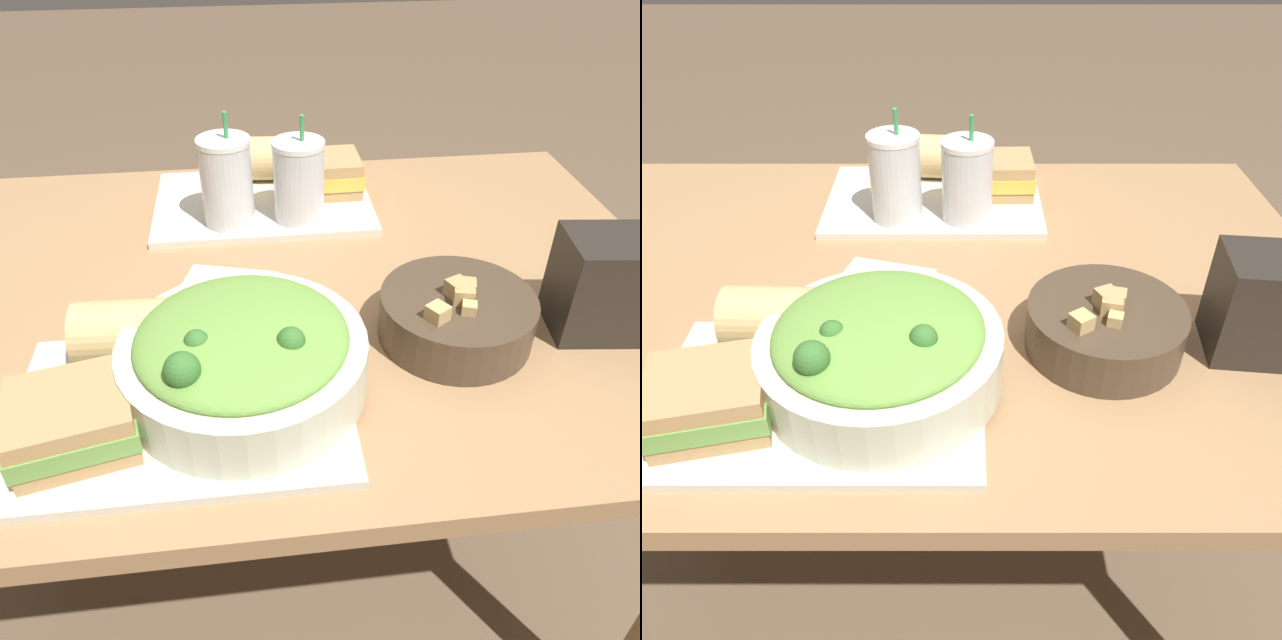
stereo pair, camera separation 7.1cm
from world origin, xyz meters
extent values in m
plane|color=brown|center=(0.00, 0.00, 0.00)|extent=(12.00, 12.00, 0.00)
cube|color=#A37A51|center=(0.00, 0.00, 0.74)|extent=(1.27, 0.85, 0.03)
cylinder|color=#A37A51|center=(0.58, 0.36, 0.36)|extent=(0.06, 0.06, 0.72)
cube|color=beige|center=(-0.08, -0.25, 0.76)|extent=(0.38, 0.26, 0.01)
cube|color=beige|center=(0.03, 0.25, 0.76)|extent=(0.38, 0.26, 0.01)
cylinder|color=beige|center=(-0.01, -0.22, 0.80)|extent=(0.28, 0.28, 0.07)
ellipsoid|color=#6B9E42|center=(-0.01, -0.22, 0.83)|extent=(0.24, 0.24, 0.05)
sphere|color=#38702D|center=(-0.06, -0.25, 0.85)|extent=(0.03, 0.03, 0.03)
sphere|color=#38702D|center=(0.04, -0.26, 0.85)|extent=(0.03, 0.03, 0.03)
sphere|color=#38702D|center=(-0.07, -0.30, 0.86)|extent=(0.04, 0.04, 0.04)
cube|color=beige|center=(-0.01, -0.29, 0.84)|extent=(0.05, 0.03, 0.01)
cube|color=beige|center=(0.05, -0.23, 0.84)|extent=(0.05, 0.04, 0.01)
cylinder|color=#473828|center=(0.26, -0.15, 0.78)|extent=(0.20, 0.20, 0.06)
cylinder|color=#4C2814|center=(0.26, -0.15, 0.81)|extent=(0.18, 0.18, 0.01)
cube|color=tan|center=(0.27, -0.14, 0.82)|extent=(0.03, 0.03, 0.02)
cube|color=tan|center=(0.26, -0.15, 0.82)|extent=(0.03, 0.03, 0.03)
cube|color=tan|center=(0.26, -0.16, 0.82)|extent=(0.03, 0.03, 0.03)
cube|color=tan|center=(0.26, -0.18, 0.82)|extent=(0.02, 0.02, 0.02)
cube|color=tan|center=(0.22, -0.19, 0.82)|extent=(0.03, 0.03, 0.02)
cube|color=tan|center=(0.26, -0.15, 0.82)|extent=(0.03, 0.03, 0.02)
cube|color=tan|center=(-0.19, -0.29, 0.77)|extent=(0.14, 0.13, 0.02)
cube|color=#6B9E47|center=(-0.19, -0.29, 0.79)|extent=(0.15, 0.14, 0.02)
cube|color=tan|center=(-0.19, -0.29, 0.82)|extent=(0.14, 0.13, 0.02)
cylinder|color=tan|center=(-0.12, -0.16, 0.80)|extent=(0.18, 0.09, 0.08)
cylinder|color=beige|center=(-0.04, -0.16, 0.80)|extent=(0.01, 0.07, 0.07)
cube|color=tan|center=(0.14, 0.27, 0.77)|extent=(0.13, 0.11, 0.02)
cube|color=#EFB742|center=(0.14, 0.27, 0.79)|extent=(0.13, 0.11, 0.02)
cube|color=tan|center=(0.14, 0.27, 0.82)|extent=(0.13, 0.11, 0.02)
cylinder|color=tan|center=(0.03, 0.34, 0.80)|extent=(0.17, 0.09, 0.08)
cylinder|color=beige|center=(0.11, 0.33, 0.80)|extent=(0.01, 0.07, 0.07)
cylinder|color=silver|center=(-0.03, 0.18, 0.83)|extent=(0.08, 0.08, 0.14)
cylinder|color=black|center=(-0.03, 0.18, 0.82)|extent=(0.07, 0.07, 0.11)
cylinder|color=white|center=(-0.03, 0.18, 0.90)|extent=(0.09, 0.09, 0.01)
cylinder|color=green|center=(-0.02, 0.18, 0.92)|extent=(0.01, 0.01, 0.05)
cylinder|color=silver|center=(0.09, 0.18, 0.83)|extent=(0.08, 0.08, 0.13)
cylinder|color=maroon|center=(0.09, 0.18, 0.82)|extent=(0.07, 0.07, 0.10)
cylinder|color=white|center=(0.09, 0.18, 0.89)|extent=(0.09, 0.09, 0.01)
cylinder|color=green|center=(0.10, 0.18, 0.91)|extent=(0.01, 0.01, 0.05)
cube|color=#28231E|center=(0.47, -0.15, 0.82)|extent=(0.16, 0.11, 0.13)
cube|color=silver|center=(-0.03, 0.00, 0.75)|extent=(0.15, 0.13, 0.00)
camera|label=1|loc=(0.01, -0.76, 1.27)|focal=35.00mm
camera|label=2|loc=(0.08, -0.77, 1.27)|focal=35.00mm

